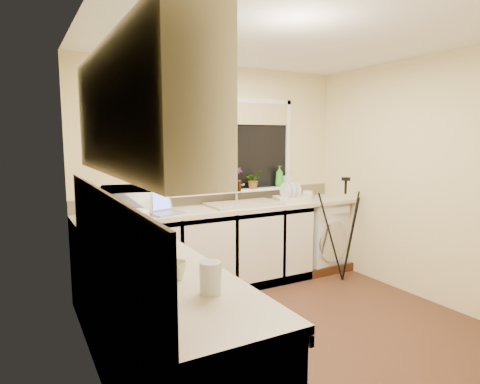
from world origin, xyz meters
name	(u,v)px	position (x,y,z in m)	size (l,w,h in m)	color
floor	(292,329)	(0.00, 0.00, 0.00)	(3.20, 3.20, 0.00)	#503120
ceiling	(297,35)	(0.00, 0.00, 2.45)	(3.20, 3.20, 0.00)	white
wall_back	(216,175)	(0.00, 1.50, 1.23)	(3.20, 3.20, 0.00)	beige
wall_front	(471,221)	(0.00, -1.50, 1.23)	(3.20, 3.20, 0.00)	beige
wall_left	(92,204)	(-1.60, 0.00, 1.23)	(3.00, 3.00, 0.00)	beige
wall_right	(422,180)	(1.60, 0.00, 1.23)	(3.00, 3.00, 0.00)	beige
base_cabinet_back	(201,252)	(-0.33, 1.20, 0.43)	(2.55, 0.60, 0.86)	silver
base_cabinet_left	(155,330)	(-1.30, -0.30, 0.43)	(0.54, 2.40, 0.86)	silver
worktop_back	(228,208)	(0.00, 1.20, 0.88)	(3.20, 0.60, 0.04)	beige
worktop_left	(153,262)	(-1.30, -0.30, 0.88)	(0.60, 2.40, 0.04)	beige
upper_cabinet	(132,110)	(-1.44, -0.45, 1.80)	(0.28, 1.90, 0.70)	silver
splashback_left	(104,228)	(-1.59, -0.30, 1.12)	(0.02, 2.40, 0.45)	beige
splashback_back	(217,197)	(0.00, 1.49, 0.97)	(3.20, 0.02, 0.14)	beige
window_glass	(232,146)	(0.20, 1.49, 1.55)	(1.50, 0.02, 1.00)	black
window_blind	(233,113)	(0.20, 1.46, 1.92)	(1.50, 0.02, 0.25)	tan
windowsill	(234,191)	(0.20, 1.43, 1.04)	(1.60, 0.14, 0.03)	white
sink	(244,204)	(0.20, 1.20, 0.91)	(0.82, 0.46, 0.03)	tan
faucet	(236,193)	(0.20, 1.38, 1.02)	(0.03, 0.03, 0.24)	silver
washing_machine	(317,235)	(1.29, 1.24, 0.42)	(0.60, 0.58, 0.85)	silver
laptop	(162,207)	(-0.76, 1.16, 0.96)	(0.39, 0.39, 0.23)	gray
kettle	(139,227)	(-1.25, 0.19, 1.01)	(0.16, 0.16, 0.21)	silver
dish_rack	(292,199)	(0.82, 1.15, 0.93)	(0.38, 0.29, 0.06)	beige
tripod	(344,229)	(1.25, 0.72, 0.60)	(0.60, 0.60, 1.20)	black
glass_jug	(211,278)	(-1.22, -0.99, 0.98)	(0.11, 0.11, 0.16)	silver
steel_jar	(149,259)	(-1.37, -0.46, 0.95)	(0.07, 0.07, 0.10)	silver
microwave	(126,209)	(-1.24, 0.62, 1.07)	(0.61, 0.41, 0.34)	white
plant_a	(196,183)	(-0.30, 1.40, 1.16)	(0.11, 0.08, 0.21)	#999999
plant_b	(209,180)	(-0.12, 1.42, 1.18)	(0.14, 0.11, 0.26)	#999999
plant_c	(236,178)	(0.22, 1.43, 1.18)	(0.15, 0.15, 0.27)	#999999
plant_d	(253,180)	(0.44, 1.40, 1.16)	(0.19, 0.17, 0.21)	#999999
soap_bottle_green	(279,176)	(0.82, 1.42, 1.18)	(0.10, 0.10, 0.26)	green
soap_bottle_clear	(287,179)	(0.92, 1.39, 1.14)	(0.09, 0.09, 0.19)	#999999
cup_back	(307,195)	(1.09, 1.20, 0.95)	(0.13, 0.13, 0.10)	silver
cup_left	(177,270)	(-1.30, -0.72, 0.95)	(0.11, 0.11, 0.10)	beige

